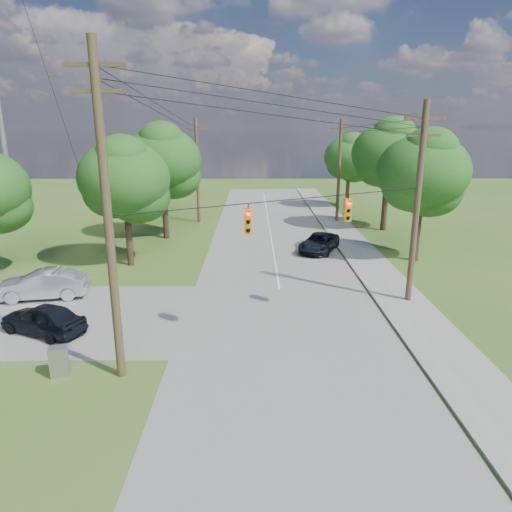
{
  "coord_description": "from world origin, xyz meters",
  "views": [
    {
      "loc": [
        0.46,
        -15.24,
        9.17
      ],
      "look_at": [
        0.59,
        5.0,
        3.45
      ],
      "focal_mm": 32.0,
      "sensor_mm": 36.0,
      "label": 1
    }
  ],
  "objects_px": {
    "car_cross_dark": "(43,319)",
    "car_cross_silver": "(42,284)",
    "pole_sw": "(108,215)",
    "pole_ne": "(417,202)",
    "pole_north_e": "(339,170)",
    "control_cabinet": "(59,361)",
    "car_main_north": "(319,243)",
    "pole_north_w": "(197,170)"
  },
  "relations": [
    {
      "from": "pole_north_w",
      "to": "car_main_north",
      "type": "distance_m",
      "value": 16.2
    },
    {
      "from": "pole_north_w",
      "to": "control_cabinet",
      "type": "xyz_separation_m",
      "value": [
        -1.95,
        -29.61,
        -4.53
      ]
    },
    {
      "from": "pole_ne",
      "to": "car_cross_dark",
      "type": "distance_m",
      "value": 19.08
    },
    {
      "from": "pole_ne",
      "to": "pole_north_e",
      "type": "xyz_separation_m",
      "value": [
        -0.0,
        22.0,
        -0.34
      ]
    },
    {
      "from": "car_cross_dark",
      "to": "control_cabinet",
      "type": "relative_size",
      "value": 3.47
    },
    {
      "from": "pole_sw",
      "to": "car_cross_silver",
      "type": "xyz_separation_m",
      "value": [
        -6.6,
        8.19,
        -5.4
      ]
    },
    {
      "from": "pole_north_w",
      "to": "pole_sw",
      "type": "bearing_deg",
      "value": -89.23
    },
    {
      "from": "pole_north_w",
      "to": "pole_ne",
      "type": "bearing_deg",
      "value": -57.71
    },
    {
      "from": "pole_sw",
      "to": "control_cabinet",
      "type": "xyz_separation_m",
      "value": [
        -2.35,
        -0.01,
        -5.63
      ]
    },
    {
      "from": "car_cross_silver",
      "to": "pole_north_e",
      "type": "bearing_deg",
      "value": 126.53
    },
    {
      "from": "control_cabinet",
      "to": "car_main_north",
      "type": "bearing_deg",
      "value": 38.46
    },
    {
      "from": "pole_ne",
      "to": "car_cross_silver",
      "type": "relative_size",
      "value": 2.18
    },
    {
      "from": "pole_sw",
      "to": "car_cross_dark",
      "type": "relative_size",
      "value": 2.9
    },
    {
      "from": "car_main_north",
      "to": "control_cabinet",
      "type": "bearing_deg",
      "value": -101.09
    },
    {
      "from": "pole_ne",
      "to": "car_cross_silver",
      "type": "height_order",
      "value": "pole_ne"
    },
    {
      "from": "pole_north_e",
      "to": "control_cabinet",
      "type": "relative_size",
      "value": 8.37
    },
    {
      "from": "pole_north_e",
      "to": "control_cabinet",
      "type": "height_order",
      "value": "pole_north_e"
    },
    {
      "from": "pole_sw",
      "to": "pole_north_e",
      "type": "distance_m",
      "value": 32.55
    },
    {
      "from": "pole_north_w",
      "to": "car_main_north",
      "type": "relative_size",
      "value": 2.07
    },
    {
      "from": "pole_sw",
      "to": "pole_ne",
      "type": "xyz_separation_m",
      "value": [
        13.5,
        7.6,
        -0.76
      ]
    },
    {
      "from": "car_cross_dark",
      "to": "car_cross_silver",
      "type": "bearing_deg",
      "value": -131.65
    },
    {
      "from": "pole_sw",
      "to": "car_cross_silver",
      "type": "bearing_deg",
      "value": 128.88
    },
    {
      "from": "pole_north_e",
      "to": "car_cross_dark",
      "type": "xyz_separation_m",
      "value": [
        -18.08,
        -25.88,
        -4.39
      ]
    },
    {
      "from": "car_cross_silver",
      "to": "car_main_north",
      "type": "bearing_deg",
      "value": 110.38
    },
    {
      "from": "pole_north_w",
      "to": "car_cross_silver",
      "type": "bearing_deg",
      "value": -106.16
    },
    {
      "from": "pole_north_e",
      "to": "pole_sw",
      "type": "bearing_deg",
      "value": -114.52
    },
    {
      "from": "car_cross_silver",
      "to": "car_cross_dark",
      "type": "bearing_deg",
      "value": 14.1
    },
    {
      "from": "car_cross_dark",
      "to": "pole_north_e",
      "type": "bearing_deg",
      "value": 169.06
    },
    {
      "from": "pole_north_e",
      "to": "control_cabinet",
      "type": "bearing_deg",
      "value": -118.16
    },
    {
      "from": "car_cross_dark",
      "to": "control_cabinet",
      "type": "distance_m",
      "value": 4.34
    },
    {
      "from": "pole_sw",
      "to": "pole_north_e",
      "type": "relative_size",
      "value": 1.2
    },
    {
      "from": "car_cross_dark",
      "to": "car_cross_silver",
      "type": "height_order",
      "value": "car_cross_silver"
    },
    {
      "from": "pole_ne",
      "to": "pole_north_w",
      "type": "xyz_separation_m",
      "value": [
        -13.9,
        22.0,
        -0.34
      ]
    },
    {
      "from": "pole_north_w",
      "to": "car_main_north",
      "type": "bearing_deg",
      "value": -47.62
    },
    {
      "from": "pole_north_e",
      "to": "car_main_north",
      "type": "bearing_deg",
      "value": -106.46
    },
    {
      "from": "pole_north_w",
      "to": "control_cabinet",
      "type": "distance_m",
      "value": 30.01
    },
    {
      "from": "pole_ne",
      "to": "control_cabinet",
      "type": "height_order",
      "value": "pole_ne"
    },
    {
      "from": "pole_north_w",
      "to": "car_cross_dark",
      "type": "relative_size",
      "value": 2.41
    },
    {
      "from": "pole_sw",
      "to": "pole_ne",
      "type": "bearing_deg",
      "value": 29.38
    },
    {
      "from": "car_cross_dark",
      "to": "car_main_north",
      "type": "relative_size",
      "value": 0.86
    },
    {
      "from": "pole_sw",
      "to": "car_cross_silver",
      "type": "relative_size",
      "value": 2.49
    },
    {
      "from": "pole_sw",
      "to": "pole_north_w",
      "type": "height_order",
      "value": "pole_sw"
    }
  ]
}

